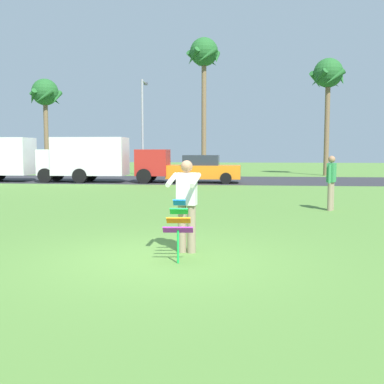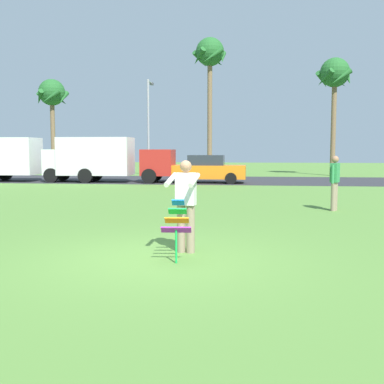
% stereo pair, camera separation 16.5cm
% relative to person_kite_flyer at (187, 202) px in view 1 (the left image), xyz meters
% --- Properties ---
extents(ground_plane, '(120.00, 120.00, 0.00)m').
position_rel_person_kite_flyer_xyz_m(ground_plane, '(-0.44, -0.48, -0.95)').
color(ground_plane, '#568438').
extents(road_strip, '(120.00, 8.00, 0.01)m').
position_rel_person_kite_flyer_xyz_m(road_strip, '(-0.44, 20.48, -0.95)').
color(road_strip, '#2D2D33').
rests_on(road_strip, ground).
extents(person_kite_flyer, '(0.60, 0.70, 1.73)m').
position_rel_person_kite_flyer_xyz_m(person_kite_flyer, '(0.00, 0.00, 0.00)').
color(person_kite_flyer, gray).
rests_on(person_kite_flyer, ground).
extents(kite_held, '(0.52, 0.65, 1.05)m').
position_rel_person_kite_flyer_xyz_m(kite_held, '(-0.07, -0.66, -0.26)').
color(kite_held, blue).
rests_on(kite_held, ground).
extents(parked_truck_white_box, '(6.75, 2.23, 2.62)m').
position_rel_person_kite_flyer_xyz_m(parked_truck_white_box, '(-12.62, 18.08, 0.46)').
color(parked_truck_white_box, silver).
rests_on(parked_truck_white_box, ground).
extents(parked_truck_red_cab, '(6.71, 2.14, 2.62)m').
position_rel_person_kite_flyer_xyz_m(parked_truck_red_cab, '(-6.82, 18.08, 0.46)').
color(parked_truck_red_cab, '#B2231E').
rests_on(parked_truck_red_cab, ground).
extents(parked_car_orange, '(4.23, 1.89, 1.60)m').
position_rel_person_kite_flyer_xyz_m(parked_car_orange, '(-1.02, 18.08, -0.18)').
color(parked_car_orange, orange).
rests_on(parked_car_orange, ground).
extents(palm_tree_left_near, '(2.58, 2.71, 7.53)m').
position_rel_person_kite_flyer_xyz_m(palm_tree_left_near, '(-14.41, 27.78, 5.23)').
color(palm_tree_left_near, brown).
rests_on(palm_tree_left_near, ground).
extents(palm_tree_right_near, '(2.58, 2.71, 10.21)m').
position_rel_person_kite_flyer_xyz_m(palm_tree_right_near, '(-1.63, 26.82, 7.70)').
color(palm_tree_right_near, brown).
rests_on(palm_tree_right_near, ground).
extents(palm_tree_centre_far, '(2.58, 2.71, 8.49)m').
position_rel_person_kite_flyer_xyz_m(palm_tree_centre_far, '(7.42, 26.55, 6.13)').
color(palm_tree_centre_far, brown).
rests_on(palm_tree_centre_far, ground).
extents(streetlight_pole, '(0.24, 1.65, 7.00)m').
position_rel_person_kite_flyer_xyz_m(streetlight_pole, '(-6.03, 25.45, 3.05)').
color(streetlight_pole, '#9E9EA3').
rests_on(streetlight_pole, ground).
extents(person_walker_near, '(0.35, 0.52, 1.73)m').
position_rel_person_kite_flyer_xyz_m(person_walker_near, '(3.89, 6.47, -0.02)').
color(person_walker_near, gray).
rests_on(person_walker_near, ground).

